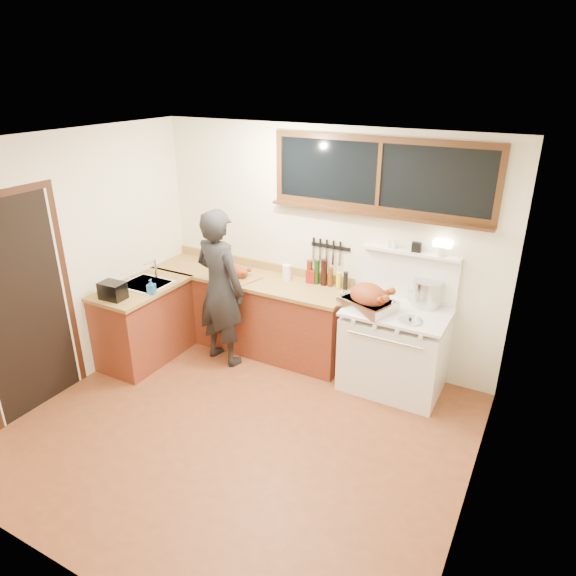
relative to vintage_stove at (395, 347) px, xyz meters
The scene contains 20 objects.
ground_plane 1.79m from the vintage_stove, 125.35° to the right, with size 4.00×3.50×0.02m, color brown.
room_shell 2.10m from the vintage_stove, 125.35° to the right, with size 4.10×3.60×2.65m.
counter_back 1.80m from the vintage_stove, behind, with size 2.44×0.64×1.00m.
counter_left 2.81m from the vintage_stove, 163.78° to the right, with size 0.64×1.09×0.90m.
sink_unit 2.80m from the vintage_stove, 165.18° to the right, with size 0.50×0.45×0.37m.
vintage_stove is the anchor object (origin of this frame).
back_window 1.67m from the vintage_stove, 142.44° to the left, with size 2.32×0.13×0.77m.
left_doorway 3.63m from the vintage_stove, 146.76° to the right, with size 0.02×1.04×2.17m.
knife_strip 1.29m from the vintage_stove, 160.76° to the left, with size 0.46×0.03×0.28m.
man 1.98m from the vintage_stove, 168.17° to the right, with size 0.72×0.54×1.79m.
soap_bottle 2.64m from the vintage_stove, 160.03° to the right, with size 0.09×0.09×0.17m.
toaster 2.99m from the vintage_stove, 156.67° to the right, with size 0.27×0.19×0.18m.
cutting_board 1.93m from the vintage_stove, behind, with size 0.51×0.43×0.15m.
roast_turkey 0.62m from the vintage_stove, 155.63° to the right, with size 0.61×0.53×0.27m.
stockpot 0.65m from the vintage_stove, 46.32° to the left, with size 0.30×0.30×0.27m.
saucepan 0.58m from the vintage_stove, 72.82° to the left, with size 0.18×0.28×0.12m.
pot_lid 0.52m from the vintage_stove, 48.70° to the right, with size 0.27×0.27×0.04m.
coffee_tin 1.21m from the vintage_stove, 168.73° to the left, with size 0.11×0.09×0.15m.
pitcher 1.46m from the vintage_stove, behind, with size 0.12×0.12×0.18m.
bottle_cluster 1.10m from the vintage_stove, 166.63° to the left, with size 0.50×0.07×0.30m.
Camera 1 is at (2.24, -3.18, 3.11)m, focal length 32.00 mm.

